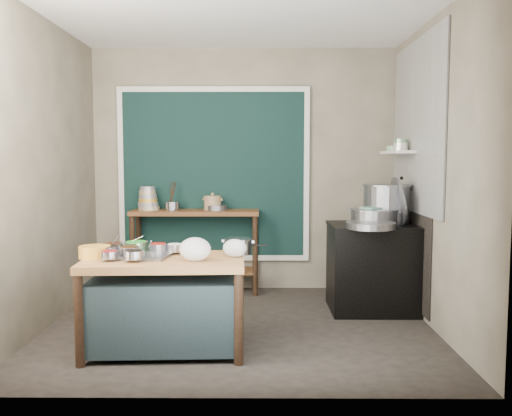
{
  "coord_description": "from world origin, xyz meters",
  "views": [
    {
      "loc": [
        0.19,
        -4.84,
        1.52
      ],
      "look_at": [
        0.15,
        0.25,
        1.07
      ],
      "focal_mm": 38.0,
      "sensor_mm": 36.0,
      "label": 1
    }
  ],
  "objects_px": {
    "saucepan": "(238,246)",
    "utensil_cup": "(172,206)",
    "stock_pot": "(387,204)",
    "yellow_basin": "(95,252)",
    "condiment_tray": "(138,255)",
    "stove_block": "(375,269)",
    "ceramic_crock": "(213,204)",
    "back_counter": "(196,251)",
    "steamer": "(374,217)",
    "prep_table": "(165,305)"
  },
  "relations": [
    {
      "from": "yellow_basin",
      "to": "saucepan",
      "type": "xyz_separation_m",
      "value": [
        1.12,
        0.2,
        0.02
      ]
    },
    {
      "from": "ceramic_crock",
      "to": "stove_block",
      "type": "bearing_deg",
      "value": -23.89
    },
    {
      "from": "condiment_tray",
      "to": "stock_pot",
      "type": "relative_size",
      "value": 1.01
    },
    {
      "from": "prep_table",
      "to": "back_counter",
      "type": "height_order",
      "value": "back_counter"
    },
    {
      "from": "prep_table",
      "to": "back_counter",
      "type": "bearing_deg",
      "value": 87.01
    },
    {
      "from": "stock_pot",
      "to": "yellow_basin",
      "type": "bearing_deg",
      "value": -153.62
    },
    {
      "from": "condiment_tray",
      "to": "saucepan",
      "type": "xyz_separation_m",
      "value": [
        0.8,
        0.15,
        0.05
      ]
    },
    {
      "from": "stove_block",
      "to": "ceramic_crock",
      "type": "height_order",
      "value": "ceramic_crock"
    },
    {
      "from": "yellow_basin",
      "to": "stock_pot",
      "type": "height_order",
      "value": "stock_pot"
    },
    {
      "from": "stove_block",
      "to": "ceramic_crock",
      "type": "distance_m",
      "value": 1.96
    },
    {
      "from": "saucepan",
      "to": "stock_pot",
      "type": "height_order",
      "value": "stock_pot"
    },
    {
      "from": "stove_block",
      "to": "ceramic_crock",
      "type": "xyz_separation_m",
      "value": [
        -1.7,
        0.75,
        0.6
      ]
    },
    {
      "from": "ceramic_crock",
      "to": "steamer",
      "type": "height_order",
      "value": "ceramic_crock"
    },
    {
      "from": "stove_block",
      "to": "condiment_tray",
      "type": "height_order",
      "value": "stove_block"
    },
    {
      "from": "ceramic_crock",
      "to": "steamer",
      "type": "xyz_separation_m",
      "value": [
        1.67,
        -0.8,
        -0.06
      ]
    },
    {
      "from": "back_counter",
      "to": "stove_block",
      "type": "relative_size",
      "value": 1.61
    },
    {
      "from": "condiment_tray",
      "to": "stock_pot",
      "type": "bearing_deg",
      "value": 28.69
    },
    {
      "from": "utensil_cup",
      "to": "stock_pot",
      "type": "height_order",
      "value": "stock_pot"
    },
    {
      "from": "stove_block",
      "to": "stock_pot",
      "type": "distance_m",
      "value": 0.67
    },
    {
      "from": "utensil_cup",
      "to": "steamer",
      "type": "xyz_separation_m",
      "value": [
        2.13,
        -0.77,
        -0.04
      ]
    },
    {
      "from": "saucepan",
      "to": "stock_pot",
      "type": "xyz_separation_m",
      "value": [
        1.47,
        1.09,
        0.26
      ]
    },
    {
      "from": "stock_pot",
      "to": "ceramic_crock",
      "type": "bearing_deg",
      "value": 160.61
    },
    {
      "from": "stove_block",
      "to": "ceramic_crock",
      "type": "relative_size",
      "value": 4.23
    },
    {
      "from": "back_counter",
      "to": "utensil_cup",
      "type": "relative_size",
      "value": 8.74
    },
    {
      "from": "saucepan",
      "to": "utensil_cup",
      "type": "bearing_deg",
      "value": 126.31
    },
    {
      "from": "yellow_basin",
      "to": "condiment_tray",
      "type": "bearing_deg",
      "value": 8.09
    },
    {
      "from": "prep_table",
      "to": "utensil_cup",
      "type": "height_order",
      "value": "utensil_cup"
    },
    {
      "from": "stove_block",
      "to": "utensil_cup",
      "type": "distance_m",
      "value": 2.35
    },
    {
      "from": "ceramic_crock",
      "to": "steamer",
      "type": "bearing_deg",
      "value": -25.58
    },
    {
      "from": "condiment_tray",
      "to": "steamer",
      "type": "bearing_deg",
      "value": 27.27
    },
    {
      "from": "ceramic_crock",
      "to": "saucepan",
      "type": "bearing_deg",
      "value": -78.22
    },
    {
      "from": "yellow_basin",
      "to": "saucepan",
      "type": "distance_m",
      "value": 1.14
    },
    {
      "from": "saucepan",
      "to": "ceramic_crock",
      "type": "bearing_deg",
      "value": 112.47
    },
    {
      "from": "yellow_basin",
      "to": "ceramic_crock",
      "type": "relative_size",
      "value": 1.16
    },
    {
      "from": "stove_block",
      "to": "condiment_tray",
      "type": "bearing_deg",
      "value": -152.08
    },
    {
      "from": "prep_table",
      "to": "ceramic_crock",
      "type": "bearing_deg",
      "value": 81.21
    },
    {
      "from": "prep_table",
      "to": "utensil_cup",
      "type": "relative_size",
      "value": 7.54
    },
    {
      "from": "back_counter",
      "to": "stove_block",
      "type": "xyz_separation_m",
      "value": [
        1.9,
        -0.73,
        -0.05
      ]
    },
    {
      "from": "back_counter",
      "to": "steamer",
      "type": "xyz_separation_m",
      "value": [
        1.87,
        -0.78,
        0.48
      ]
    },
    {
      "from": "condiment_tray",
      "to": "ceramic_crock",
      "type": "bearing_deg",
      "value": 77.02
    },
    {
      "from": "condiment_tray",
      "to": "saucepan",
      "type": "height_order",
      "value": "saucepan"
    },
    {
      "from": "saucepan",
      "to": "back_counter",
      "type": "bearing_deg",
      "value": 118.8
    },
    {
      "from": "saucepan",
      "to": "ceramic_crock",
      "type": "distance_m",
      "value": 1.78
    },
    {
      "from": "ceramic_crock",
      "to": "yellow_basin",
      "type": "bearing_deg",
      "value": -111.54
    },
    {
      "from": "condiment_tray",
      "to": "ceramic_crock",
      "type": "height_order",
      "value": "ceramic_crock"
    },
    {
      "from": "back_counter",
      "to": "yellow_basin",
      "type": "bearing_deg",
      "value": -106.51
    },
    {
      "from": "saucepan",
      "to": "utensil_cup",
      "type": "relative_size",
      "value": 1.38
    },
    {
      "from": "stove_block",
      "to": "saucepan",
      "type": "distance_m",
      "value": 1.71
    },
    {
      "from": "ceramic_crock",
      "to": "stock_pot",
      "type": "height_order",
      "value": "stock_pot"
    },
    {
      "from": "stove_block",
      "to": "saucepan",
      "type": "height_order",
      "value": "saucepan"
    }
  ]
}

